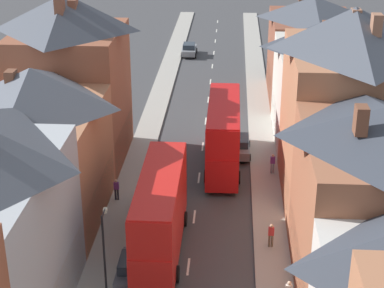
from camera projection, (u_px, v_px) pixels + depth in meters
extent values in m
cube|color=#A8A399|center=(147.00, 135.00, 57.19)|extent=(2.20, 104.00, 0.14)
cube|color=#A8A399|center=(261.00, 138.00, 56.60)|extent=(2.20, 104.00, 0.14)
cube|color=silver|center=(188.00, 267.00, 38.63)|extent=(0.14, 1.80, 0.01)
cube|color=silver|center=(194.00, 217.00, 44.11)|extent=(0.14, 1.80, 0.01)
cube|color=silver|center=(199.00, 178.00, 49.60)|extent=(0.14, 1.80, 0.01)
cube|color=silver|center=(203.00, 147.00, 55.09)|extent=(0.14, 1.80, 0.01)
cube|color=silver|center=(206.00, 121.00, 60.58)|extent=(0.14, 1.80, 0.01)
cube|color=silver|center=(208.00, 100.00, 66.07)|extent=(0.14, 1.80, 0.01)
cube|color=silver|center=(210.00, 82.00, 71.55)|extent=(0.14, 1.80, 0.01)
cube|color=silver|center=(212.00, 66.00, 77.04)|extent=(0.14, 1.80, 0.01)
cube|color=silver|center=(214.00, 53.00, 82.53)|extent=(0.14, 1.80, 0.01)
cube|color=silver|center=(215.00, 41.00, 88.02)|extent=(0.14, 1.80, 0.01)
cube|color=silver|center=(217.00, 31.00, 93.51)|extent=(0.14, 1.80, 0.01)
cube|color=silver|center=(218.00, 21.00, 98.99)|extent=(0.14, 1.80, 0.01)
cube|color=#B2704C|center=(39.00, 165.00, 42.28)|extent=(8.00, 10.37, 8.06)
cube|color=#1E5133|center=(101.00, 200.00, 43.02)|extent=(0.12, 9.54, 3.20)
pyramid|color=#565B66|center=(31.00, 88.00, 40.14)|extent=(8.00, 10.37, 2.65)
cube|color=brown|center=(11.00, 80.00, 39.86)|extent=(0.60, 0.90, 1.17)
cube|color=#935138|center=(72.00, 97.00, 50.62)|extent=(8.00, 9.06, 10.76)
cube|color=#1E5133|center=(124.00, 142.00, 51.91)|extent=(0.12, 8.33, 3.20)
pyramid|color=#474C56|center=(66.00, 12.00, 47.92)|extent=(8.00, 9.06, 2.75)
cube|color=brown|center=(60.00, 7.00, 45.89)|extent=(0.60, 0.90, 1.50)
cube|color=brown|center=(73.00, 7.00, 47.05)|extent=(0.60, 0.90, 1.07)
cube|color=#A36042|center=(373.00, 217.00, 34.81)|extent=(8.00, 10.75, 9.34)
cube|color=navy|center=(297.00, 262.00, 36.27)|extent=(0.12, 9.89, 3.20)
cube|color=brown|center=(361.00, 120.00, 30.95)|extent=(0.60, 0.90, 1.42)
cube|color=#B2704C|center=(344.00, 127.00, 44.44)|extent=(8.00, 11.08, 11.11)
cube|color=black|center=(284.00, 176.00, 46.25)|extent=(0.12, 10.19, 3.20)
pyramid|color=#474C56|center=(354.00, 28.00, 41.66)|extent=(8.00, 11.08, 2.77)
cube|color=#99664C|center=(356.00, 19.00, 41.36)|extent=(0.60, 0.90, 1.25)
cube|color=#99664C|center=(376.00, 25.00, 39.49)|extent=(0.60, 0.90, 1.36)
cube|color=beige|center=(323.00, 94.00, 55.00)|extent=(8.00, 10.79, 8.27)
cube|color=maroon|center=(275.00, 121.00, 56.25)|extent=(0.12, 9.93, 3.20)
pyramid|color=#383D47|center=(328.00, 33.00, 52.87)|extent=(8.00, 10.79, 2.38)
cube|color=brown|center=(326.00, 27.00, 52.81)|extent=(0.60, 0.90, 0.99)
cube|color=brown|center=(324.00, 33.00, 50.38)|extent=(0.60, 0.90, 1.27)
cube|color=brown|center=(310.00, 59.00, 64.82)|extent=(8.00, 10.76, 8.46)
cube|color=olive|center=(269.00, 83.00, 66.10)|extent=(0.12, 9.90, 3.20)
pyramid|color=#474C56|center=(314.00, 7.00, 62.72)|extent=(8.00, 10.76, 2.03)
cube|color=red|center=(161.00, 230.00, 39.41)|extent=(2.44, 10.80, 2.50)
cube|color=red|center=(160.00, 195.00, 38.45)|extent=(2.44, 10.58, 2.30)
cube|color=red|center=(160.00, 177.00, 37.97)|extent=(2.39, 10.37, 0.10)
cube|color=#28333D|center=(169.00, 187.00, 44.22)|extent=(2.20, 0.10, 1.20)
cube|color=#28333D|center=(169.00, 156.00, 43.30)|extent=(2.20, 0.10, 1.10)
cube|color=#28333D|center=(141.00, 225.00, 39.38)|extent=(0.06, 9.18, 0.90)
cube|color=#28333D|center=(140.00, 193.00, 38.48)|extent=(0.06, 9.18, 0.90)
cube|color=yellow|center=(168.00, 146.00, 42.98)|extent=(1.34, 0.08, 0.32)
cylinder|color=black|center=(148.00, 218.00, 43.00)|extent=(0.30, 1.00, 1.00)
cylinder|color=black|center=(185.00, 219.00, 42.86)|extent=(0.30, 1.00, 1.00)
cylinder|color=black|center=(135.00, 273.00, 37.22)|extent=(0.30, 1.00, 1.00)
cylinder|color=black|center=(177.00, 274.00, 37.08)|extent=(0.30, 1.00, 1.00)
cube|color=red|center=(223.00, 147.00, 50.88)|extent=(2.44, 10.80, 2.50)
cube|color=red|center=(224.00, 119.00, 49.92)|extent=(2.44, 10.58, 2.30)
cube|color=red|center=(224.00, 105.00, 49.44)|extent=(2.39, 10.37, 0.10)
cube|color=#28333D|center=(224.00, 120.00, 55.69)|extent=(2.20, 0.10, 1.20)
cube|color=#28333D|center=(225.00, 95.00, 54.77)|extent=(2.20, 0.10, 1.10)
cube|color=#28333D|center=(208.00, 144.00, 50.84)|extent=(0.06, 9.18, 0.90)
cube|color=#28333D|center=(209.00, 118.00, 49.94)|extent=(0.06, 9.18, 0.90)
cube|color=yellow|center=(225.00, 86.00, 54.45)|extent=(1.34, 0.08, 0.32)
cylinder|color=black|center=(209.00, 143.00, 54.47)|extent=(0.30, 1.00, 1.00)
cylinder|color=black|center=(238.00, 144.00, 54.33)|extent=(0.30, 1.00, 1.00)
cylinder|color=black|center=(206.00, 176.00, 48.69)|extent=(0.30, 1.00, 1.00)
cylinder|color=black|center=(238.00, 177.00, 48.55)|extent=(0.30, 1.00, 1.00)
cube|color=gray|center=(189.00, 50.00, 81.21)|extent=(1.70, 4.04, 0.67)
cube|color=#28333D|center=(189.00, 46.00, 80.77)|extent=(1.46, 2.02, 0.60)
cylinder|color=black|center=(183.00, 50.00, 82.53)|extent=(0.20, 0.62, 0.62)
cylinder|color=black|center=(196.00, 50.00, 82.44)|extent=(0.20, 0.62, 0.62)
cylinder|color=black|center=(182.00, 55.00, 80.25)|extent=(0.20, 0.62, 0.62)
cylinder|color=black|center=(195.00, 56.00, 80.15)|extent=(0.20, 0.62, 0.62)
cube|color=gray|center=(239.00, 147.00, 53.44)|extent=(1.70, 4.42, 0.70)
cube|color=#28333D|center=(239.00, 141.00, 52.98)|extent=(1.46, 2.21, 0.60)
cylinder|color=black|center=(229.00, 144.00, 54.89)|extent=(0.20, 0.62, 0.62)
cylinder|color=black|center=(249.00, 144.00, 54.79)|extent=(0.20, 0.62, 0.62)
cylinder|color=black|center=(229.00, 157.00, 52.38)|extent=(0.20, 0.62, 0.62)
cylinder|color=black|center=(249.00, 158.00, 52.28)|extent=(0.20, 0.62, 0.62)
cube|color=#4C515B|center=(133.00, 270.00, 37.12)|extent=(1.70, 3.84, 0.71)
cube|color=#28333D|center=(132.00, 263.00, 36.69)|extent=(1.46, 1.92, 0.60)
cylinder|color=black|center=(122.00, 263.00, 38.41)|extent=(0.20, 0.62, 0.62)
cylinder|color=black|center=(150.00, 264.00, 38.31)|extent=(0.20, 0.62, 0.62)
cylinder|color=black|center=(115.00, 287.00, 36.23)|extent=(0.20, 0.62, 0.62)
cube|color=maroon|center=(149.00, 206.00, 44.09)|extent=(1.70, 4.45, 0.77)
cube|color=#28333D|center=(149.00, 199.00, 43.61)|extent=(1.46, 2.23, 0.60)
cylinder|color=black|center=(140.00, 201.00, 45.56)|extent=(0.20, 0.62, 0.62)
cylinder|color=black|center=(164.00, 202.00, 45.46)|extent=(0.20, 0.62, 0.62)
cylinder|color=black|center=(135.00, 221.00, 43.03)|extent=(0.20, 0.62, 0.62)
cylinder|color=black|center=(160.00, 221.00, 42.93)|extent=(0.20, 0.62, 0.62)
sphere|color=beige|center=(289.00, 283.00, 34.38)|extent=(0.22, 0.22, 0.22)
cylinder|color=brown|center=(269.00, 241.00, 40.27)|extent=(0.14, 0.14, 0.84)
cylinder|color=brown|center=(272.00, 241.00, 40.26)|extent=(0.14, 0.14, 0.84)
cube|color=red|center=(271.00, 231.00, 39.99)|extent=(0.36, 0.22, 0.54)
sphere|color=tan|center=(272.00, 226.00, 39.83)|extent=(0.22, 0.22, 0.22)
cylinder|color=#23232D|center=(115.00, 194.00, 45.93)|extent=(0.14, 0.14, 0.84)
cylinder|color=#23232D|center=(118.00, 194.00, 45.92)|extent=(0.14, 0.14, 0.84)
cube|color=#723384|center=(116.00, 186.00, 45.65)|extent=(0.36, 0.22, 0.54)
sphere|color=beige|center=(116.00, 181.00, 45.49)|extent=(0.22, 0.22, 0.22)
cylinder|color=gray|center=(271.00, 168.00, 49.89)|extent=(0.14, 0.14, 0.84)
cylinder|color=gray|center=(273.00, 168.00, 49.88)|extent=(0.14, 0.14, 0.84)
cube|color=#723384|center=(273.00, 160.00, 49.61)|extent=(0.36, 0.22, 0.54)
sphere|color=beige|center=(273.00, 156.00, 49.46)|extent=(0.22, 0.22, 0.22)
cylinder|color=black|center=(105.00, 261.00, 34.38)|extent=(0.12, 0.12, 5.50)
cylinder|color=black|center=(103.00, 213.00, 33.73)|extent=(0.08, 0.90, 0.08)
cube|color=beige|center=(105.00, 210.00, 34.18)|extent=(0.20, 0.32, 0.20)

